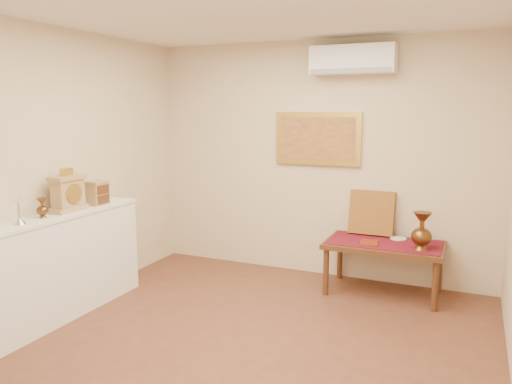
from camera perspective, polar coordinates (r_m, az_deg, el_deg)
The scene contains 16 objects.
floor at distance 4.16m, azimuth -2.77°, elevation -18.26°, with size 4.50×4.50×0.00m, color brown.
wall_back at distance 5.81m, azimuth 7.09°, elevation 3.64°, with size 4.00×0.02×2.70m, color beige.
wall_left at distance 4.95m, azimuth -24.12°, elevation 1.88°, with size 0.02×4.50×2.70m, color beige.
candlestick at distance 4.61m, azimuth -25.50°, elevation -1.99°, with size 0.10×0.10×0.22m, color silver, non-canonical shape.
brass_urn_small at distance 4.79m, azimuth -23.26°, elevation -1.37°, with size 0.10×0.10×0.23m, color brown, non-canonical shape.
table_cloth at distance 5.41m, azimuth 14.46°, elevation -5.61°, with size 1.14×0.59×0.01m, color maroon.
brass_urn_tall at distance 5.18m, azimuth 18.44°, elevation -3.80°, with size 0.20×0.20×0.46m, color brown, non-canonical shape.
plate at distance 5.57m, azimuth 15.95°, elevation -5.13°, with size 0.17×0.17×0.01m, color white.
menu at distance 5.33m, azimuth 12.81°, elevation -5.66°, with size 0.18×0.25×0.01m, color maroon.
cushion at distance 5.66m, azimuth 13.10°, elevation -2.32°, with size 0.49×0.10×0.49m, color maroon.
display_ledge at distance 5.00m, azimuth -22.09°, elevation -8.01°, with size 0.37×2.02×0.98m.
mantel_clock at distance 4.99m, azimuth -20.68°, elevation -0.11°, with size 0.17×0.36×0.41m.
wooden_chest at distance 5.25m, azimuth -17.68°, elevation -0.07°, with size 0.16×0.21×0.24m.
low_table at distance 5.43m, azimuth 14.43°, elevation -6.32°, with size 1.20×0.70×0.55m.
painting at distance 5.76m, azimuth 7.06°, elevation 6.09°, with size 1.00×0.06×0.60m.
ac_unit at distance 5.57m, azimuth 10.99°, elevation 14.61°, with size 0.90×0.25×0.30m.
Camera 1 is at (1.65, -3.29, 1.93)m, focal length 35.00 mm.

